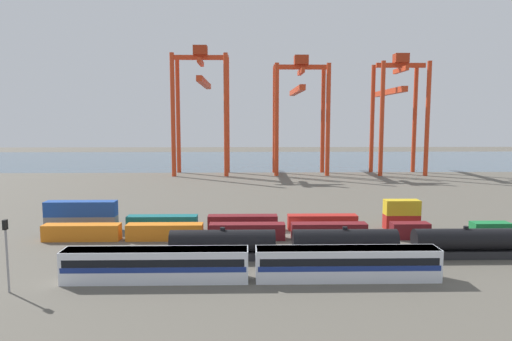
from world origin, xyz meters
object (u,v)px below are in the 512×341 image
Objects in this scene: freight_tank_row at (405,243)px; shipping_container_4 at (410,231)px; passenger_train at (252,263)px; signal_mast at (6,246)px; shipping_container_7 at (82,223)px; gantry_crane_west at (202,96)px; shipping_container_0 at (82,232)px; gantry_crane_central at (300,102)px; gantry_crane_east at (397,102)px; shipping_container_10 at (243,223)px; shipping_container_9 at (162,223)px.

shipping_container_4 is (4.46, 10.28, -0.81)m from freight_tank_row.
passenger_train is 27.42m from signal_mast.
passenger_train is 3.69× the size of shipping_container_7.
shipping_container_7 is at bearing -98.47° from gantry_crane_west.
shipping_container_0 is 0.29× the size of gantry_crane_central.
gantry_crane_west is (-37.88, 102.20, 25.61)m from freight_tank_row.
gantry_crane_west reaches higher than shipping_container_4.
signal_mast reaches higher than passenger_train.
signal_mast reaches higher than freight_tank_row.
freight_tank_row is 10.77× the size of shipping_container_4.
gantry_crane_east is (35.06, -0.20, 0.10)m from gantry_crane_central.
gantry_crane_east is at bearing 64.04° from passenger_train.
shipping_container_4 and shipping_container_7 have the same top height.
shipping_container_7 is 0.27× the size of gantry_crane_west.
shipping_container_0 is 2.00× the size of shipping_container_4.
gantry_crane_west is (10.42, 91.92, 26.43)m from shipping_container_0.
gantry_crane_west reaches higher than shipping_container_10.
shipping_container_0 and shipping_container_10 have the same top height.
freight_tank_row is at bearing 13.50° from signal_mast.
gantry_crane_central is at bearing 68.11° from signal_mast.
shipping_container_9 is 0.29× the size of gantry_crane_east.
shipping_container_7 is at bearing 94.44° from signal_mast.
shipping_container_4 is 95.13m from gantry_crane_central.
passenger_train is 124.79m from gantry_crane_east.
shipping_container_10 is (13.97, 0.00, 0.00)m from shipping_container_9.
shipping_container_0 is 1.00× the size of shipping_container_7.
signal_mast is at bearing -132.39° from shipping_container_10.
shipping_container_4 is at bearing 0.00° from shipping_container_0.
signal_mast is 1.36× the size of shipping_container_4.
shipping_container_10 is (27.94, 0.00, 0.00)m from shipping_container_7.
shipping_container_10 is at bearing 13.84° from shipping_container_0.
shipping_container_7 is (-55.10, 6.31, 0.00)m from shipping_container_4.
signal_mast is 30.84m from shipping_container_9.
shipping_container_7 is at bearing 180.00° from shipping_container_9.
shipping_container_10 is at bearing 166.93° from shipping_container_4.
shipping_container_9 is 1.00× the size of shipping_container_10.
shipping_container_0 is 96.21m from gantry_crane_west.
passenger_train is 1.06× the size of gantry_crane_east.
passenger_train is 29.30m from shipping_container_9.
passenger_train reaches higher than shipping_container_0.
shipping_container_0 and shipping_container_4 have the same top height.
signal_mast is at bearing -95.30° from gantry_crane_west.
shipping_container_7 is at bearing -134.22° from gantry_crane_east.
shipping_container_0 is at bearing -69.68° from shipping_container_7.
shipping_container_0 is 6.72m from shipping_container_7.
shipping_container_4 is 27.88m from shipping_container_10.
gantry_crane_east is (82.88, 85.16, 24.48)m from shipping_container_7.
shipping_container_7 is 27.94m from shipping_container_10.
signal_mast is 0.68× the size of shipping_container_9.
shipping_container_7 and shipping_container_9 have the same top height.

